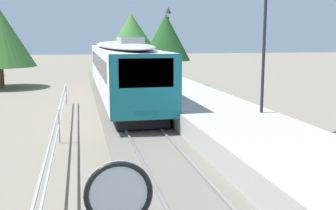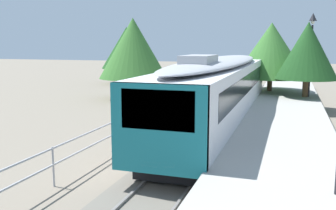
% 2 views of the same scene
% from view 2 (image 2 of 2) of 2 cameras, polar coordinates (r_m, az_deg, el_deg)
% --- Properties ---
extents(ground_plane, '(160.00, 160.00, 0.00)m').
position_cam_2_polar(ground_plane, '(12.95, -13.09, -10.48)').
color(ground_plane, slate).
extents(track_rails, '(3.20, 60.00, 0.14)m').
position_cam_2_polar(track_rails, '(11.74, -0.17, -12.14)').
color(track_rails, '#6B665B').
rests_on(track_rails, ground).
extents(commuter_train, '(2.82, 19.13, 3.74)m').
position_cam_2_polar(commuter_train, '(19.43, 7.83, 2.71)').
color(commuter_train, silver).
rests_on(commuter_train, track_rails).
extents(station_platform, '(3.90, 60.00, 0.90)m').
position_cam_2_polar(station_platform, '(11.08, 16.35, -11.56)').
color(station_platform, '#A8A59E').
rests_on(station_platform, ground).
extents(platform_lamp_far_end, '(0.34, 0.34, 5.35)m').
position_cam_2_polar(platform_lamp_far_end, '(26.15, 20.85, 9.28)').
color(platform_lamp_far_end, '#232328').
rests_on(platform_lamp_far_end, station_platform).
extents(tree_behind_carpark, '(5.31, 5.31, 5.84)m').
position_cam_2_polar(tree_behind_carpark, '(28.67, 15.27, 7.93)').
color(tree_behind_carpark, brown).
rests_on(tree_behind_carpark, ground).
extents(tree_behind_station_far, '(5.41, 5.41, 6.11)m').
position_cam_2_polar(tree_behind_station_far, '(41.44, -6.24, 8.57)').
color(tree_behind_station_far, brown).
rests_on(tree_behind_station_far, ground).
extents(tree_distant_left, '(5.37, 5.37, 6.32)m').
position_cam_2_polar(tree_distant_left, '(29.88, -5.27, 8.52)').
color(tree_distant_left, brown).
rests_on(tree_distant_left, ground).
extents(tree_distant_centre, '(3.91, 3.91, 5.71)m').
position_cam_2_polar(tree_distant_centre, '(26.00, 20.26, 7.66)').
color(tree_distant_centre, brown).
rests_on(tree_distant_centre, ground).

